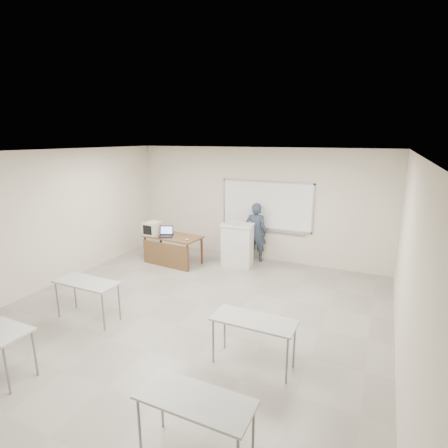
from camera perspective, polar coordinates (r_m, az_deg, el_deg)
The scene contains 10 objects.
floor at distance 6.53m, azimuth -7.47°, elevation -15.99°, with size 7.00×8.00×0.01m, color gray.
whiteboard at distance 9.32m, azimuth 6.94°, elevation 2.95°, with size 2.48×0.10×1.31m.
student_desks at distance 5.27m, azimuth -15.86°, elevation -15.85°, with size 4.40×2.20×0.73m.
instructor_desk at distance 9.18m, azimuth -8.68°, elevation -3.26°, with size 1.49×0.75×0.75m.
podium at distance 9.01m, azimuth 2.22°, elevation -3.42°, with size 0.78×0.57×1.10m.
crt_monitor at distance 9.38m, azimuth -11.61°, elevation -0.70°, with size 0.37×0.42×0.35m.
laptop at distance 9.15m, azimuth -9.29°, elevation -1.66°, with size 0.35×0.32×0.26m.
mouse at distance 8.76m, azimuth -6.04°, elevation -2.52°, with size 0.10×0.07×0.04m, color #919498.
keyboard at distance 8.81m, azimuth 1.05°, elevation -0.02°, with size 0.50×0.17×0.03m, color #B6A796.
presenter at distance 9.35m, azimuth 5.24°, elevation -1.31°, with size 0.58×0.38×1.58m, color black.
Camera 1 is at (3.10, -4.75, 3.24)m, focal length 28.00 mm.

